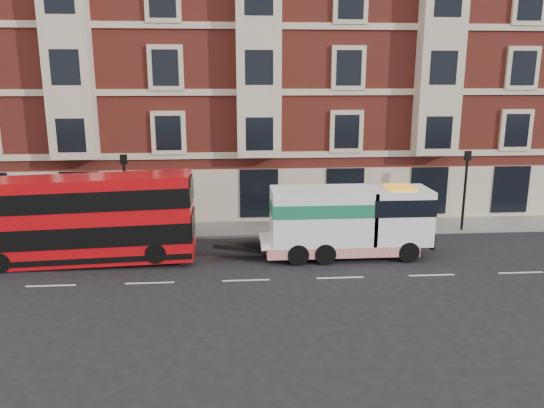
{
  "coord_description": "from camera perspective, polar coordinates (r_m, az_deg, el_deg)",
  "views": [
    {
      "loc": [
        -0.47,
        -20.9,
        8.34
      ],
      "look_at": [
        1.39,
        4.0,
        2.32
      ],
      "focal_mm": 35.0,
      "sensor_mm": 36.0,
      "label": 1
    }
  ],
  "objects": [
    {
      "name": "sidewalk",
      "position": [
        29.58,
        -3.19,
        -2.69
      ],
      "size": [
        90.0,
        3.0,
        0.15
      ],
      "primitive_type": "cube",
      "color": "slate",
      "rests_on": "ground"
    },
    {
      "name": "ground",
      "position": [
        22.51,
        -2.8,
        -8.21
      ],
      "size": [
        120.0,
        120.0,
        0.0
      ],
      "primitive_type": "plane",
      "color": "black",
      "rests_on": "ground"
    },
    {
      "name": "lamp_post_west",
      "position": [
        28.24,
        -15.48,
        1.49
      ],
      "size": [
        0.35,
        0.15,
        4.35
      ],
      "color": "black",
      "rests_on": "sidewalk"
    },
    {
      "name": "victorian_terrace",
      "position": [
        35.96,
        -2.83,
        16.29
      ],
      "size": [
        45.0,
        12.0,
        20.4
      ],
      "color": "maroon",
      "rests_on": "ground"
    },
    {
      "name": "double_decker_bus",
      "position": [
        25.37,
        -19.75,
        -1.44
      ],
      "size": [
        9.91,
        2.27,
        4.01
      ],
      "color": "#BE0A0E",
      "rests_on": "ground"
    },
    {
      "name": "tow_truck",
      "position": [
        25.08,
        7.91,
        -1.81
      ],
      "size": [
        7.93,
        2.34,
        3.3
      ],
      "color": "white",
      "rests_on": "ground"
    },
    {
      "name": "lamp_post_east",
      "position": [
        30.36,
        20.08,
        1.97
      ],
      "size": [
        0.35,
        0.15,
        4.35
      ],
      "color": "black",
      "rests_on": "sidewalk"
    }
  ]
}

